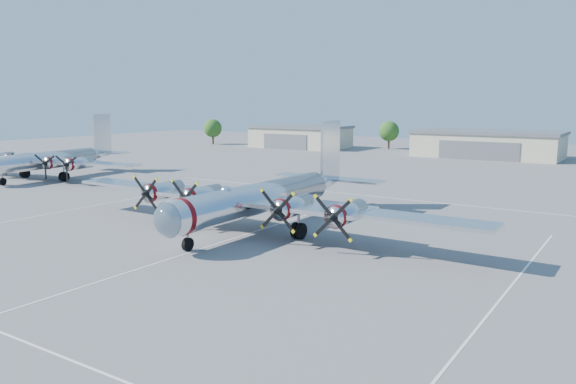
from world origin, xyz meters
The scene contains 8 objects.
ground centered at (0.00, 0.00, 0.00)m, with size 260.00×260.00×0.00m, color #5A5A5C.
parking_lines centered at (0.00, -1.75, 0.01)m, with size 60.00×50.08×0.01m.
hangar_west centered at (-45.00, 81.96, 2.71)m, with size 22.60×14.60×5.40m.
hangar_center centered at (0.00, 81.96, 2.71)m, with size 28.60×14.60×5.40m.
tree_far_west centered at (-70.00, 78.00, 4.22)m, with size 4.80×4.80×6.64m.
tree_west centered at (-25.00, 90.00, 4.22)m, with size 4.80×4.80×6.64m.
main_bomber_b29 centered at (-0.38, 4.18, 0.00)m, with size 41.80×28.59×9.24m, color silver, non-canonical shape.
bomber_west centered at (-45.91, 13.79, 0.00)m, with size 34.98×24.77×9.24m, color silver, non-canonical shape.
Camera 1 is at (28.68, -36.13, 11.25)m, focal length 35.00 mm.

